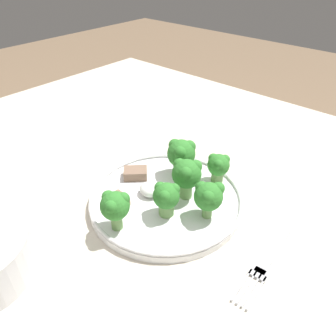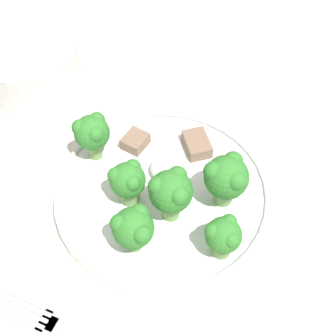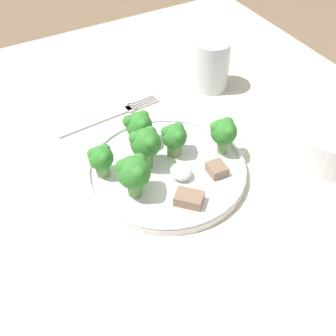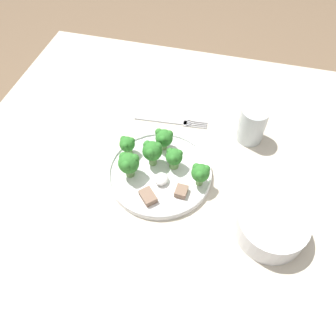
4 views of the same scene
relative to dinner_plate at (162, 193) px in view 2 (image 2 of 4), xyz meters
name	(u,v)px [view 2 (image 2 of 4)]	position (x,y,z in m)	size (l,w,h in m)	color
table	(196,217)	(0.05, -0.02, -0.11)	(1.18, 1.00, 0.77)	beige
dinner_plate	(162,193)	(0.00, 0.00, 0.00)	(0.25, 0.25, 0.02)	white
cream_bowl	(28,64)	(0.09, 0.27, 0.02)	(0.15, 0.15, 0.06)	silver
broccoli_floret_near_rim_left	(133,228)	(-0.08, -0.01, 0.04)	(0.05, 0.04, 0.06)	#709E56
broccoli_floret_center_left	(128,181)	(-0.03, 0.03, 0.04)	(0.04, 0.04, 0.06)	#709E56
broccoli_floret_back_left	(172,192)	(-0.02, -0.02, 0.05)	(0.05, 0.05, 0.07)	#709E56
broccoli_floret_front_left	(226,177)	(0.02, -0.07, 0.05)	(0.05, 0.05, 0.07)	#709E56
broccoli_floret_center_back	(92,133)	(0.01, 0.10, 0.05)	(0.04, 0.04, 0.06)	#709E56
broccoli_floret_mid_cluster	(223,236)	(-0.04, -0.09, 0.04)	(0.04, 0.04, 0.05)	#709E56
meat_slice_front_slice	(135,141)	(0.05, 0.06, 0.01)	(0.03, 0.03, 0.02)	#846651
meat_slice_middle_slice	(197,144)	(0.08, -0.01, 0.01)	(0.05, 0.05, 0.02)	#846651
sauce_dollop	(164,168)	(0.03, 0.01, 0.01)	(0.04, 0.03, 0.02)	white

